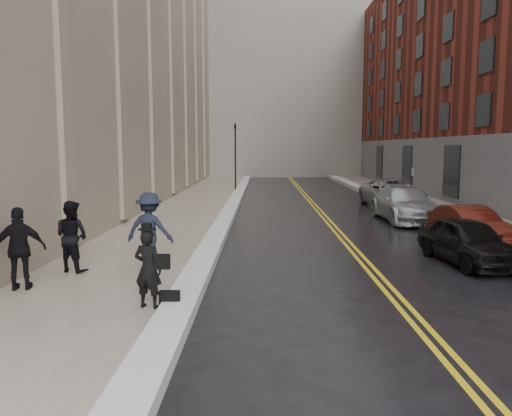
{
  "coord_description": "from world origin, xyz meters",
  "views": [
    {
      "loc": [
        -0.5,
        -8.1,
        3.37
      ],
      "look_at": [
        -0.7,
        6.42,
        1.6
      ],
      "focal_mm": 35.0,
      "sensor_mm": 36.0,
      "label": 1
    }
  ],
  "objects_px": {
    "car_maroon": "(470,225)",
    "pedestrian_main": "(148,269)",
    "pedestrian_a": "(72,236)",
    "car_silver_near": "(405,204)",
    "pedestrian_c": "(20,249)",
    "car_black": "(468,241)",
    "car_silver_far": "(392,193)",
    "pedestrian_b": "(150,229)"
  },
  "relations": [
    {
      "from": "car_maroon",
      "to": "pedestrian_main",
      "type": "distance_m",
      "value": 12.33
    },
    {
      "from": "car_maroon",
      "to": "pedestrian_a",
      "type": "height_order",
      "value": "pedestrian_a"
    },
    {
      "from": "car_silver_near",
      "to": "pedestrian_c",
      "type": "height_order",
      "value": "pedestrian_c"
    },
    {
      "from": "car_maroon",
      "to": "pedestrian_c",
      "type": "height_order",
      "value": "pedestrian_c"
    },
    {
      "from": "pedestrian_a",
      "to": "car_silver_near",
      "type": "bearing_deg",
      "value": -117.46
    },
    {
      "from": "pedestrian_main",
      "to": "pedestrian_c",
      "type": "relative_size",
      "value": 0.85
    },
    {
      "from": "car_black",
      "to": "pedestrian_c",
      "type": "height_order",
      "value": "pedestrian_c"
    },
    {
      "from": "car_silver_far",
      "to": "pedestrian_c",
      "type": "distance_m",
      "value": 21.42
    },
    {
      "from": "pedestrian_main",
      "to": "pedestrian_a",
      "type": "distance_m",
      "value": 3.97
    },
    {
      "from": "car_silver_near",
      "to": "car_silver_far",
      "type": "xyz_separation_m",
      "value": [
        0.77,
        5.3,
        0.01
      ]
    },
    {
      "from": "pedestrian_c",
      "to": "car_maroon",
      "type": "bearing_deg",
      "value": -165.84
    },
    {
      "from": "pedestrian_b",
      "to": "car_silver_near",
      "type": "bearing_deg",
      "value": -125.01
    },
    {
      "from": "pedestrian_c",
      "to": "pedestrian_a",
      "type": "bearing_deg",
      "value": -119.86
    },
    {
      "from": "pedestrian_main",
      "to": "pedestrian_b",
      "type": "distance_m",
      "value": 3.68
    },
    {
      "from": "car_black",
      "to": "car_silver_far",
      "type": "xyz_separation_m",
      "value": [
        1.35,
        13.84,
        0.13
      ]
    },
    {
      "from": "car_silver_far",
      "to": "pedestrian_c",
      "type": "xyz_separation_m",
      "value": [
        -12.79,
        -17.18,
        0.3
      ]
    },
    {
      "from": "car_silver_near",
      "to": "pedestrian_c",
      "type": "relative_size",
      "value": 2.87
    },
    {
      "from": "car_black",
      "to": "pedestrian_main",
      "type": "distance_m",
      "value": 9.44
    },
    {
      "from": "car_silver_near",
      "to": "pedestrian_c",
      "type": "xyz_separation_m",
      "value": [
        -12.01,
        -11.87,
        0.31
      ]
    },
    {
      "from": "car_black",
      "to": "car_maroon",
      "type": "height_order",
      "value": "car_black"
    },
    {
      "from": "car_black",
      "to": "car_silver_far",
      "type": "distance_m",
      "value": 13.9
    },
    {
      "from": "car_silver_far",
      "to": "pedestrian_main",
      "type": "bearing_deg",
      "value": -119.93
    },
    {
      "from": "pedestrian_main",
      "to": "car_maroon",
      "type": "bearing_deg",
      "value": -126.53
    },
    {
      "from": "car_silver_near",
      "to": "pedestrian_main",
      "type": "distance_m",
      "value": 15.82
    },
    {
      "from": "car_maroon",
      "to": "pedestrian_b",
      "type": "relative_size",
      "value": 1.97
    },
    {
      "from": "car_silver_near",
      "to": "car_black",
      "type": "bearing_deg",
      "value": -95.44
    },
    {
      "from": "car_black",
      "to": "car_silver_far",
      "type": "height_order",
      "value": "car_silver_far"
    },
    {
      "from": "car_silver_near",
      "to": "pedestrian_a",
      "type": "height_order",
      "value": "pedestrian_a"
    },
    {
      "from": "pedestrian_b",
      "to": "pedestrian_c",
      "type": "height_order",
      "value": "pedestrian_b"
    },
    {
      "from": "car_silver_near",
      "to": "pedestrian_b",
      "type": "distance_m",
      "value": 13.54
    },
    {
      "from": "car_black",
      "to": "car_maroon",
      "type": "bearing_deg",
      "value": 59.47
    },
    {
      "from": "pedestrian_b",
      "to": "pedestrian_c",
      "type": "distance_m",
      "value": 3.36
    },
    {
      "from": "car_black",
      "to": "pedestrian_b",
      "type": "relative_size",
      "value": 1.95
    },
    {
      "from": "pedestrian_c",
      "to": "pedestrian_b",
      "type": "bearing_deg",
      "value": -148.45
    },
    {
      "from": "pedestrian_main",
      "to": "pedestrian_c",
      "type": "xyz_separation_m",
      "value": [
        -3.19,
        1.25,
        0.15
      ]
    },
    {
      "from": "car_black",
      "to": "car_silver_near",
      "type": "distance_m",
      "value": 8.55
    },
    {
      "from": "car_black",
      "to": "pedestrian_b",
      "type": "distance_m",
      "value": 9.1
    },
    {
      "from": "car_black",
      "to": "pedestrian_b",
      "type": "height_order",
      "value": "pedestrian_b"
    },
    {
      "from": "car_silver_near",
      "to": "car_silver_far",
      "type": "bearing_deg",
      "value": 80.11
    },
    {
      "from": "car_black",
      "to": "pedestrian_c",
      "type": "distance_m",
      "value": 11.92
    },
    {
      "from": "pedestrian_a",
      "to": "pedestrian_main",
      "type": "bearing_deg",
      "value": 153.13
    },
    {
      "from": "car_silver_far",
      "to": "pedestrian_main",
      "type": "height_order",
      "value": "pedestrian_main"
    }
  ]
}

